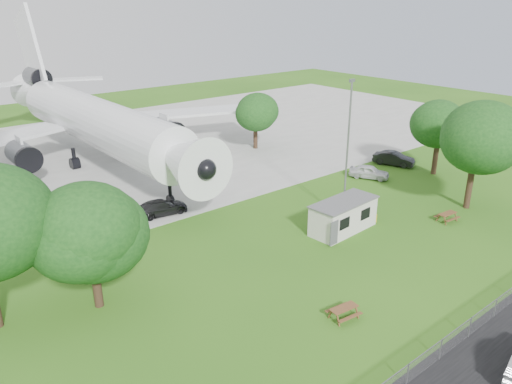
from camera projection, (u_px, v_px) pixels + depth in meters
ground at (332, 276)px, 34.75m from camera, size 160.00×160.00×0.00m
concrete_apron at (104, 154)px, 62.06m from camera, size 120.00×46.00×0.03m
airliner at (91, 118)px, 57.44m from camera, size 46.36×47.73×17.69m
site_cabin at (343, 216)px, 41.27m from camera, size 6.83×3.09×2.62m
picnic_west at (343, 318)px, 30.20m from camera, size 1.97×1.71×0.76m
picnic_east at (446, 221)px, 43.43m from camera, size 1.94×1.67×0.76m
fence at (459, 344)px, 27.92m from camera, size 58.00×0.04×1.30m
lamp_mast at (347, 153)px, 41.92m from camera, size 0.16×0.16×12.00m
tree_west_small at (90, 235)px, 29.64m from camera, size 7.10×7.10×8.53m
tree_east_front at (477, 138)px, 43.88m from camera, size 7.55×7.55×10.46m
tree_east_back at (440, 121)px, 53.13m from camera, size 7.11×7.11×9.48m
tree_far_apron at (255, 115)px, 63.16m from camera, size 6.24×6.24×7.49m
car_ne_hatch at (369, 172)px, 53.61m from camera, size 3.48×4.51×1.43m
car_ne_sedan at (394, 159)px, 57.89m from camera, size 3.25×4.97×1.55m
car_apron_van at (161, 207)px, 44.49m from camera, size 5.00×2.57×1.39m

